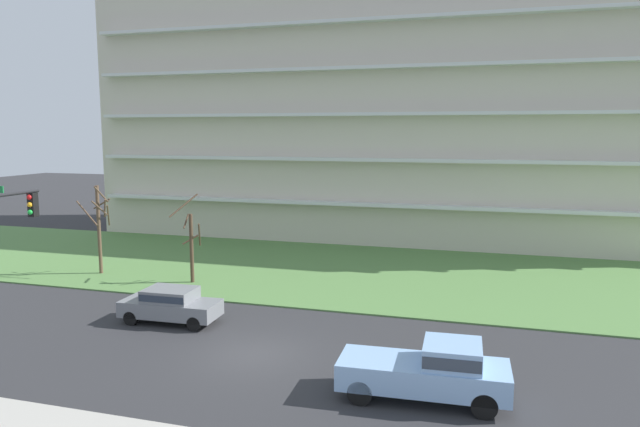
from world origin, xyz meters
The scene contains 7 objects.
ground centered at (0.00, 0.00, 0.00)m, with size 160.00×160.00×0.00m, color #2D2D30.
grass_lawn_strip centered at (0.00, 14.00, 0.04)m, with size 80.00×16.00×0.08m, color #547F42.
apartment_building centered at (0.00, 27.88, 9.76)m, with size 45.51×12.72×19.52m.
tree_far_left centered at (-13.77, 9.25, 3.03)m, with size 1.83×1.84×5.40m.
tree_left centered at (-7.55, 8.98, 2.32)m, with size 1.94×1.60×5.00m.
pickup_blue_near_left centered at (6.93, -1.99, 1.02)m, with size 5.48×2.24×1.95m.
sedan_gray_center_left centered at (-5.09, 2.50, 0.87)m, with size 4.46×1.95×1.57m.
Camera 1 is at (8.58, -20.10, 8.57)m, focal length 32.97 mm.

